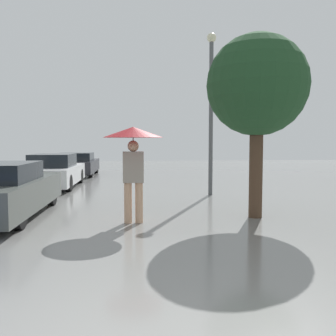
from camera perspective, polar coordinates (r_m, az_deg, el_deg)
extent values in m
cylinder|color=tan|center=(7.73, -6.12, -5.29)|extent=(0.16, 0.16, 0.84)
cylinder|color=tan|center=(7.73, -4.43, -5.28)|extent=(0.16, 0.16, 0.84)
cube|color=gray|center=(7.64, -5.31, 0.14)|extent=(0.42, 0.24, 0.63)
sphere|color=tan|center=(7.63, -5.33, 3.35)|extent=(0.23, 0.23, 0.23)
cylinder|color=#515456|center=(7.63, -5.32, 2.16)|extent=(0.02, 0.02, 0.66)
cone|color=maroon|center=(7.63, -5.34, 5.46)|extent=(1.23, 1.23, 0.22)
cube|color=#4C514C|center=(9.19, -24.27, -3.72)|extent=(1.83, 4.43, 0.65)
cylinder|color=black|center=(10.30, -17.35, -3.85)|extent=(0.18, 0.57, 0.57)
cylinder|color=black|center=(7.68, -21.79, -6.62)|extent=(0.18, 0.57, 0.57)
cube|color=silver|center=(14.35, -16.89, -0.96)|extent=(1.63, 4.16, 0.61)
cube|color=black|center=(14.12, -17.12, 1.13)|extent=(1.38, 1.87, 0.46)
cylinder|color=black|center=(15.79, -18.51, -1.20)|extent=(0.18, 0.56, 0.56)
cylinder|color=black|center=(15.51, -13.24, -1.19)|extent=(0.18, 0.56, 0.56)
cylinder|color=black|center=(13.31, -21.12, -2.21)|extent=(0.18, 0.56, 0.56)
cylinder|color=black|center=(12.97, -14.90, -2.23)|extent=(0.18, 0.56, 0.56)
cube|color=black|center=(19.15, -13.74, 0.29)|extent=(1.84, 4.02, 0.57)
cube|color=black|center=(18.93, -13.86, 1.70)|extent=(1.57, 1.81, 0.38)
cylinder|color=black|center=(20.53, -15.48, 0.08)|extent=(0.18, 0.59, 0.59)
cylinder|color=black|center=(20.29, -10.88, 0.11)|extent=(0.18, 0.59, 0.59)
cylinder|color=black|center=(18.09, -16.93, -0.47)|extent=(0.18, 0.59, 0.59)
cylinder|color=black|center=(17.82, -11.71, -0.44)|extent=(0.18, 0.59, 0.59)
cylinder|color=#473323|center=(8.41, 13.25, 0.35)|extent=(0.29, 0.29, 2.29)
sphere|color=#1E4223|center=(8.48, 13.45, 12.21)|extent=(2.19, 2.19, 2.19)
cylinder|color=#515456|center=(11.74, 6.56, 7.45)|extent=(0.13, 0.13, 4.74)
sphere|color=beige|center=(12.14, 6.66, 19.12)|extent=(0.29, 0.29, 0.29)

